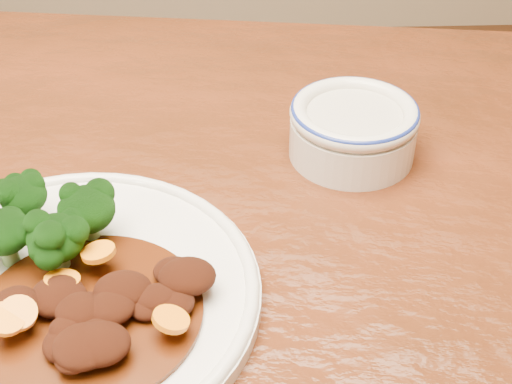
{
  "coord_description": "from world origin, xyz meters",
  "views": [
    {
      "loc": [
        0.15,
        -0.48,
        1.17
      ],
      "look_at": [
        0.17,
        0.03,
        0.77
      ],
      "focal_mm": 50.0,
      "sensor_mm": 36.0,
      "label": 1
    }
  ],
  "objects": [
    {
      "name": "dining_table",
      "position": [
        0.0,
        0.0,
        0.67
      ],
      "size": [
        1.6,
        1.09,
        0.75
      ],
      "rotation": [
        0.0,
        0.0,
        -0.13
      ],
      "color": "#56230F",
      "rests_on": "ground"
    },
    {
      "name": "dinner_plate",
      "position": [
        0.02,
        -0.09,
        0.76
      ],
      "size": [
        0.31,
        0.31,
        0.02
      ],
      "rotation": [
        0.0,
        0.0,
        -0.21
      ],
      "color": "silver",
      "rests_on": "dining_table"
    },
    {
      "name": "broccoli_florets",
      "position": [
        -0.02,
        -0.04,
        0.79
      ],
      "size": [
        0.16,
        0.11,
        0.05
      ],
      "color": "#628B47",
      "rests_on": "dinner_plate"
    },
    {
      "name": "mince_stew",
      "position": [
        0.05,
        -0.12,
        0.78
      ],
      "size": [
        0.18,
        0.17,
        0.03
      ],
      "color": "#421607",
      "rests_on": "dinner_plate"
    },
    {
      "name": "dip_bowl",
      "position": [
        0.27,
        0.11,
        0.78
      ],
      "size": [
        0.13,
        0.13,
        0.06
      ],
      "rotation": [
        0.0,
        0.0,
        0.25
      ],
      "color": "silver",
      "rests_on": "dining_table"
    }
  ]
}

